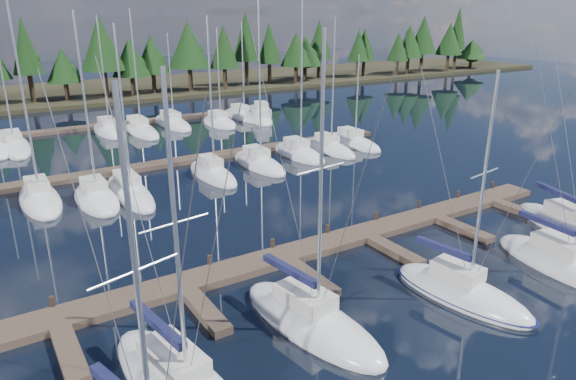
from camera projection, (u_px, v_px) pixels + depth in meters
ground at (199, 199)px, 39.03m from camera, size 260.00×260.00×0.00m
far_shore at (60, 94)px, 86.86m from camera, size 220.00×30.00×0.60m
main_dock at (288, 261)px, 28.86m from camera, size 44.00×6.13×0.90m
back_docks at (127, 143)px, 54.61m from camera, size 50.00×21.80×0.40m
front_sailboat_3 at (311, 321)px, 23.13m from camera, size 4.06×8.91×13.74m
front_sailboat_4 at (461, 292)px, 25.46m from camera, size 3.82×7.99×11.96m
front_sailboat_5 at (563, 264)px, 28.28m from camera, size 3.62×8.66×12.86m
front_sailboat_6 at (572, 230)px, 32.76m from camera, size 5.22×9.94×13.19m
back_sailboat_rows at (138, 152)px, 50.97m from camera, size 44.77×33.05×16.48m
motor_yacht_right at (261, 117)px, 66.89m from camera, size 5.36×8.51×4.03m
tree_line at (40, 54)px, 75.01m from camera, size 187.47×11.88×13.94m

